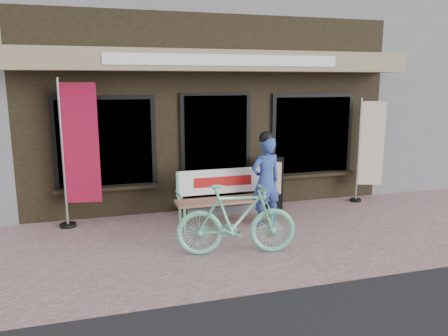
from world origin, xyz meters
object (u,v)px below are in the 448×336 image
object	(u,v)px
bench	(225,192)
bicycle	(236,219)
nobori_red	(78,152)
menu_stand	(270,182)
nobori_cream	(369,149)
person	(266,179)

from	to	relation	value
bench	bicycle	distance (m)	1.38
nobori_red	menu_stand	size ratio (longest dim) A/B	2.46
bicycle	nobori_cream	bearing A→B (deg)	-50.55
bench	nobori_red	xyz separation A→B (m)	(-2.35, 0.51, 0.73)
bicycle	nobori_cream	size ratio (longest dim) A/B	0.81
menu_stand	person	bearing A→B (deg)	-97.73
nobori_red	bench	bearing A→B (deg)	-2.19
nobori_cream	bench	bearing A→B (deg)	-151.98
nobori_red	nobori_cream	distance (m)	5.51
person	bicycle	world-z (taller)	person
nobori_cream	menu_stand	xyz separation A→B (m)	(-2.08, 0.08, -0.57)
nobori_cream	menu_stand	size ratio (longest dim) A/B	2.08
nobori_cream	menu_stand	world-z (taller)	nobori_cream
bench	menu_stand	distance (m)	1.22
bicycle	nobori_red	world-z (taller)	nobori_red
bench	person	distance (m)	0.73
bench	nobori_red	world-z (taller)	nobori_red
bench	nobori_cream	size ratio (longest dim) A/B	0.82
bench	menu_stand	world-z (taller)	menu_stand
nobori_cream	nobori_red	bearing A→B (deg)	-161.14
bench	nobori_red	size ratio (longest dim) A/B	0.70
nobori_red	menu_stand	bearing A→B (deg)	11.42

